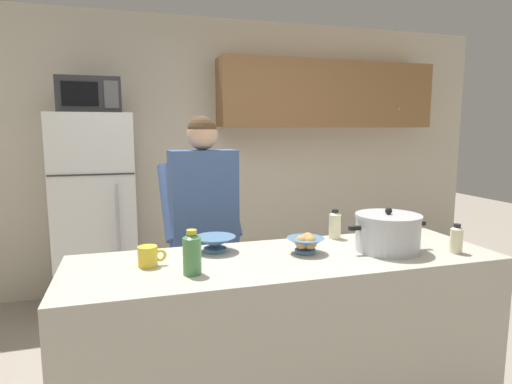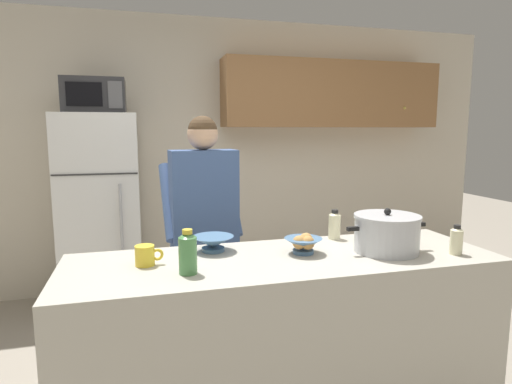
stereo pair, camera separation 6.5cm
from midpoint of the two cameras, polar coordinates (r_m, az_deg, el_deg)
back_wall_unit at (r=4.31m, az=-3.81°, el=6.59°), size 6.00×0.48×2.60m
kitchen_island at (r=2.34m, az=3.24°, el=-19.43°), size 2.14×0.68×0.92m
refrigerator at (r=3.87m, az=-20.82°, el=-2.80°), size 0.64×0.68×1.68m
microwave at (r=3.80m, az=-21.62°, el=11.80°), size 0.48×0.37×0.28m
person_near_pot at (r=2.75m, az=-7.69°, el=-2.91°), size 0.52×0.43×1.63m
cooking_pot at (r=2.34m, az=16.31°, el=-5.17°), size 0.45×0.34×0.23m
coffee_mug at (r=2.08m, az=-14.98°, el=-8.24°), size 0.13×0.09×0.10m
bread_bowl at (r=2.22m, az=5.78°, el=-6.80°), size 0.19×0.19×0.10m
empty_bowl at (r=2.25m, az=-6.29°, el=-6.73°), size 0.22×0.22×0.08m
bottle_near_edge at (r=1.91m, az=-9.47°, el=-7.95°), size 0.08×0.08×0.20m
bottle_mid_counter at (r=2.43m, az=24.36°, el=-5.66°), size 0.06×0.06×0.15m
bottle_far_corner at (r=2.53m, az=9.71°, el=-4.23°), size 0.07×0.07×0.17m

